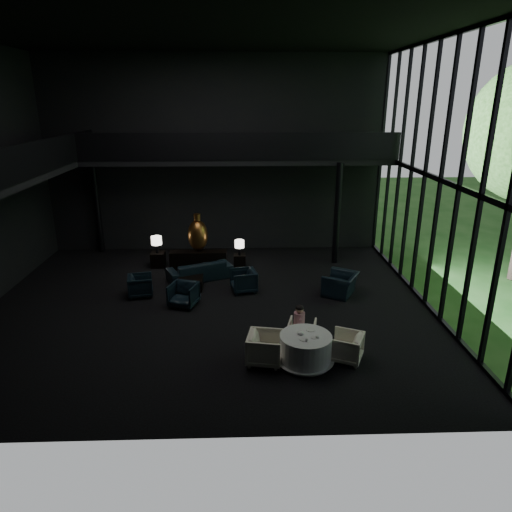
{
  "coord_description": "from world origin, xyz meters",
  "views": [
    {
      "loc": [
        1.05,
        -13.27,
        6.26
      ],
      "look_at": [
        1.5,
        0.5,
        1.51
      ],
      "focal_mm": 32.0,
      "sensor_mm": 36.0,
      "label": 1
    }
  ],
  "objects_px": {
    "coffee_table": "(190,283)",
    "lounge_armchair_south": "(183,293)",
    "dining_table": "(305,351)",
    "dining_chair_west": "(265,345)",
    "table_lamp_right": "(239,245)",
    "sofa": "(200,266)",
    "console": "(198,260)",
    "window_armchair": "(341,280)",
    "dining_chair_east": "(346,345)",
    "side_table_left": "(158,259)",
    "lounge_armchair_east": "(243,279)",
    "child": "(299,316)",
    "table_lamp_left": "(157,241)",
    "bronze_urn": "(198,235)",
    "dining_chair_north": "(302,332)",
    "lounge_armchair_west": "(140,284)",
    "side_table_right": "(240,261)"
  },
  "relations": [
    {
      "from": "table_lamp_right",
      "to": "lounge_armchair_west",
      "type": "distance_m",
      "value": 4.25
    },
    {
      "from": "side_table_right",
      "to": "coffee_table",
      "type": "bearing_deg",
      "value": -129.18
    },
    {
      "from": "side_table_right",
      "to": "lounge_armchair_west",
      "type": "distance_m",
      "value": 4.27
    },
    {
      "from": "sofa",
      "to": "side_table_left",
      "type": "bearing_deg",
      "value": -62.11
    },
    {
      "from": "dining_chair_north",
      "to": "bronze_urn",
      "type": "bearing_deg",
      "value": -47.03
    },
    {
      "from": "child",
      "to": "dining_chair_west",
      "type": "bearing_deg",
      "value": 45.67
    },
    {
      "from": "console",
      "to": "child",
      "type": "bearing_deg",
      "value": -61.13
    },
    {
      "from": "side_table_left",
      "to": "sofa",
      "type": "relative_size",
      "value": 0.23
    },
    {
      "from": "side_table_right",
      "to": "table_lamp_right",
      "type": "height_order",
      "value": "table_lamp_right"
    },
    {
      "from": "sofa",
      "to": "window_armchair",
      "type": "bearing_deg",
      "value": 138.01
    },
    {
      "from": "table_lamp_right",
      "to": "coffee_table",
      "type": "bearing_deg",
      "value": -130.27
    },
    {
      "from": "dining_chair_north",
      "to": "child",
      "type": "relative_size",
      "value": 1.08
    },
    {
      "from": "table_lamp_left",
      "to": "coffee_table",
      "type": "distance_m",
      "value": 2.75
    },
    {
      "from": "console",
      "to": "side_table_right",
      "type": "height_order",
      "value": "console"
    },
    {
      "from": "table_lamp_right",
      "to": "sofa",
      "type": "distance_m",
      "value": 1.92
    },
    {
      "from": "bronze_urn",
      "to": "sofa",
      "type": "distance_m",
      "value": 1.51
    },
    {
      "from": "dining_table",
      "to": "dining_chair_west",
      "type": "xyz_separation_m",
      "value": [
        -1.0,
        0.04,
        0.15
      ]
    },
    {
      "from": "bronze_urn",
      "to": "table_lamp_right",
      "type": "distance_m",
      "value": 1.65
    },
    {
      "from": "side_table_left",
      "to": "window_armchair",
      "type": "height_order",
      "value": "window_armchair"
    },
    {
      "from": "dining_table",
      "to": "dining_chair_west",
      "type": "height_order",
      "value": "dining_chair_west"
    },
    {
      "from": "console",
      "to": "table_lamp_right",
      "type": "bearing_deg",
      "value": 1.72
    },
    {
      "from": "dining_chair_north",
      "to": "lounge_armchair_east",
      "type": "bearing_deg",
      "value": -52.28
    },
    {
      "from": "lounge_armchair_east",
      "to": "dining_table",
      "type": "relative_size",
      "value": 0.62
    },
    {
      "from": "dining_chair_east",
      "to": "child",
      "type": "bearing_deg",
      "value": -106.5
    },
    {
      "from": "lounge_armchair_west",
      "to": "dining_chair_west",
      "type": "distance_m",
      "value": 5.79
    },
    {
      "from": "dining_table",
      "to": "dining_chair_north",
      "type": "distance_m",
      "value": 0.94
    },
    {
      "from": "console",
      "to": "table_lamp_left",
      "type": "relative_size",
      "value": 3.24
    },
    {
      "from": "lounge_armchair_south",
      "to": "dining_chair_north",
      "type": "bearing_deg",
      "value": -18.3
    },
    {
      "from": "lounge_armchair_west",
      "to": "window_armchair",
      "type": "bearing_deg",
      "value": -102.34
    },
    {
      "from": "table_lamp_right",
      "to": "lounge_armchair_east",
      "type": "bearing_deg",
      "value": -86.73
    },
    {
      "from": "dining_chair_east",
      "to": "child",
      "type": "distance_m",
      "value": 1.47
    },
    {
      "from": "lounge_armchair_east",
      "to": "dining_chair_east",
      "type": "bearing_deg",
      "value": 17.91
    },
    {
      "from": "coffee_table",
      "to": "lounge_armchair_south",
      "type": "bearing_deg",
      "value": -92.53
    },
    {
      "from": "dining_chair_north",
      "to": "dining_chair_east",
      "type": "relative_size",
      "value": 0.85
    },
    {
      "from": "table_lamp_left",
      "to": "dining_table",
      "type": "xyz_separation_m",
      "value": [
        4.84,
        -7.01,
        -0.74
      ]
    },
    {
      "from": "lounge_armchair_south",
      "to": "dining_chair_north",
      "type": "distance_m",
      "value": 4.26
    },
    {
      "from": "lounge_armchair_east",
      "to": "child",
      "type": "relative_size",
      "value": 1.42
    },
    {
      "from": "bronze_urn",
      "to": "coffee_table",
      "type": "relative_size",
      "value": 1.69
    },
    {
      "from": "side_table_left",
      "to": "lounge_armchair_east",
      "type": "xyz_separation_m",
      "value": [
        3.33,
        -2.55,
        0.16
      ]
    },
    {
      "from": "table_lamp_right",
      "to": "lounge_armchair_east",
      "type": "height_order",
      "value": "table_lamp_right"
    },
    {
      "from": "table_lamp_left",
      "to": "lounge_armchair_west",
      "type": "relative_size",
      "value": 0.82
    },
    {
      "from": "console",
      "to": "table_lamp_left",
      "type": "bearing_deg",
      "value": 174.05
    },
    {
      "from": "lounge_armchair_south",
      "to": "dining_chair_east",
      "type": "xyz_separation_m",
      "value": [
        4.46,
        -3.34,
        -0.04
      ]
    },
    {
      "from": "console",
      "to": "window_armchair",
      "type": "distance_m",
      "value": 5.67
    },
    {
      "from": "child",
      "to": "lounge_armchair_south",
      "type": "bearing_deg",
      "value": -35.38
    },
    {
      "from": "table_lamp_right",
      "to": "lounge_armchair_south",
      "type": "relative_size",
      "value": 0.67
    },
    {
      "from": "side_table_left",
      "to": "table_lamp_right",
      "type": "xyz_separation_m",
      "value": [
        3.2,
        -0.21,
        0.65
      ]
    },
    {
      "from": "bronze_urn",
      "to": "lounge_armchair_east",
      "type": "bearing_deg",
      "value": -54.79
    },
    {
      "from": "table_lamp_right",
      "to": "lounge_armchair_west",
      "type": "relative_size",
      "value": 0.74
    },
    {
      "from": "console",
      "to": "table_lamp_right",
      "type": "height_order",
      "value": "table_lamp_right"
    }
  ]
}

